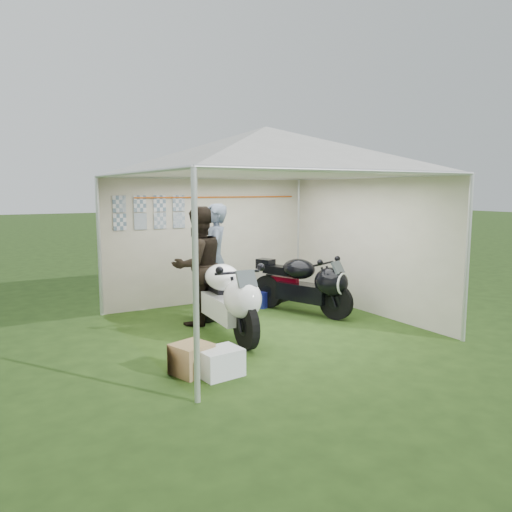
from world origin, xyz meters
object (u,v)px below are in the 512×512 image
object	(u,v)px
person_blue_jacket	(215,260)
motorcycle_black	(306,283)
equipment_box	(282,286)
motorcycle_white	(227,296)
crate_0	(220,362)
paddock_stand	(265,299)
crate_1	(192,359)
canopy_tent	(265,156)
person_dark_jacket	(198,266)

from	to	relation	value
person_blue_jacket	motorcycle_black	bearing A→B (deg)	83.04
motorcycle_black	equipment_box	xyz separation A→B (m)	(0.29, 1.19, -0.29)
motorcycle_white	person_blue_jacket	world-z (taller)	person_blue_jacket
equipment_box	crate_0	xyz separation A→B (m)	(-2.78, -2.99, -0.09)
paddock_stand	crate_1	xyz separation A→B (m)	(-2.43, -2.41, 0.03)
motorcycle_black	paddock_stand	distance (m)	0.97
motorcycle_white	equipment_box	xyz separation A→B (m)	(2.03, 1.68, -0.34)
canopy_tent	crate_1	bearing A→B (deg)	-143.54
person_dark_jacket	equipment_box	xyz separation A→B (m)	(2.10, 0.84, -0.67)
canopy_tent	crate_0	distance (m)	3.22
canopy_tent	equipment_box	xyz separation A→B (m)	(1.29, 1.48, -2.33)
person_dark_jacket	person_blue_jacket	distance (m)	0.63
equipment_box	crate_0	size ratio (longest dim) A/B	1.05
person_dark_jacket	canopy_tent	bearing A→B (deg)	130.71
motorcycle_white	person_blue_jacket	bearing A→B (deg)	75.93
equipment_box	crate_0	world-z (taller)	equipment_box
person_dark_jacket	crate_0	xyz separation A→B (m)	(-0.68, -2.15, -0.76)
equipment_box	motorcycle_white	bearing A→B (deg)	-140.40
motorcycle_black	crate_1	world-z (taller)	motorcycle_black
crate_0	crate_1	world-z (taller)	crate_1
canopy_tent	motorcycle_white	world-z (taller)	canopy_tent
motorcycle_black	crate_0	bearing A→B (deg)	-165.22
motorcycle_white	crate_0	size ratio (longest dim) A/B	4.59
motorcycle_white	crate_1	size ratio (longest dim) A/B	5.48
paddock_stand	crate_1	size ratio (longest dim) A/B	0.98
motorcycle_black	equipment_box	distance (m)	1.26
equipment_box	paddock_stand	bearing A→B (deg)	-149.17
paddock_stand	person_blue_jacket	xyz separation A→B (m)	(-1.02, -0.08, 0.79)
person_dark_jacket	crate_1	bearing A→B (deg)	52.94
canopy_tent	motorcycle_black	xyz separation A→B (m)	(1.00, 0.29, -2.04)
motorcycle_white	person_dark_jacket	size ratio (longest dim) A/B	1.17
person_dark_jacket	crate_0	world-z (taller)	person_dark_jacket
person_dark_jacket	crate_1	size ratio (longest dim) A/B	4.68
person_blue_jacket	crate_0	xyz separation A→B (m)	(-1.16, -2.55, -0.77)
canopy_tent	equipment_box	distance (m)	3.04
person_blue_jacket	crate_0	size ratio (longest dim) A/B	3.97
paddock_stand	equipment_box	world-z (taller)	equipment_box
motorcycle_white	person_dark_jacket	xyz separation A→B (m)	(-0.07, 0.83, 0.33)
person_blue_jacket	person_dark_jacket	bearing A→B (deg)	-27.32
canopy_tent	motorcycle_white	distance (m)	2.13
motorcycle_white	paddock_stand	xyz separation A→B (m)	(1.42, 1.31, -0.45)
canopy_tent	motorcycle_white	size ratio (longest dim) A/B	2.63
motorcycle_white	paddock_stand	distance (m)	1.99
canopy_tent	crate_0	world-z (taller)	canopy_tent
canopy_tent	crate_0	bearing A→B (deg)	-134.77
canopy_tent	crate_1	world-z (taller)	canopy_tent
crate_0	crate_1	xyz separation A→B (m)	(-0.25, 0.22, 0.02)
paddock_stand	crate_0	size ratio (longest dim) A/B	0.82
canopy_tent	motorcycle_white	bearing A→B (deg)	-165.10
canopy_tent	motorcycle_black	bearing A→B (deg)	16.32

